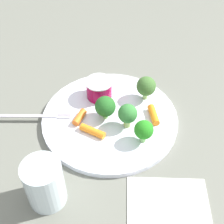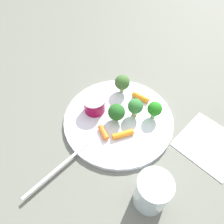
{
  "view_description": "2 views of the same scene",
  "coord_description": "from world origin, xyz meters",
  "px_view_note": "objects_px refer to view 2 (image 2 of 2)",
  "views": [
    {
      "loc": [
        0.44,
        -0.05,
        0.49
      ],
      "look_at": [
        -0.0,
        0.0,
        0.02
      ],
      "focal_mm": 50.72,
      "sensor_mm": 36.0,
      "label": 1
    },
    {
      "loc": [
        0.17,
        -0.26,
        0.43
      ],
      "look_at": [
        -0.02,
        -0.0,
        0.02
      ],
      "focal_mm": 32.66,
      "sensor_mm": 36.0,
      "label": 2
    }
  ],
  "objects_px": {
    "carrot_stick_0": "(123,134)",
    "broccoli_floret_2": "(135,107)",
    "plate": "(118,119)",
    "carrot_stick_1": "(141,97)",
    "broccoli_floret_1": "(122,83)",
    "broccoli_floret_3": "(155,109)",
    "drinking_glass": "(152,192)",
    "carrot_stick_2": "(102,132)",
    "sauce_cup": "(94,104)",
    "napkin": "(210,144)",
    "fork": "(64,164)",
    "broccoli_floret_0": "(118,113)"
  },
  "relations": [
    {
      "from": "broccoli_floret_1",
      "to": "carrot_stick_1",
      "type": "xyz_separation_m",
      "value": [
        0.06,
        0.01,
        -0.03
      ]
    },
    {
      "from": "plate",
      "to": "drinking_glass",
      "type": "bearing_deg",
      "value": -37.4
    },
    {
      "from": "plate",
      "to": "napkin",
      "type": "xyz_separation_m",
      "value": [
        0.22,
        0.07,
        -0.0
      ]
    },
    {
      "from": "sauce_cup",
      "to": "carrot_stick_1",
      "type": "relative_size",
      "value": 1.19
    },
    {
      "from": "broccoli_floret_0",
      "to": "fork",
      "type": "xyz_separation_m",
      "value": [
        -0.03,
        -0.17,
        -0.03
      ]
    },
    {
      "from": "broccoli_floret_2",
      "to": "carrot_stick_0",
      "type": "relative_size",
      "value": 1.04
    },
    {
      "from": "broccoli_floret_2",
      "to": "carrot_stick_2",
      "type": "distance_m",
      "value": 0.1
    },
    {
      "from": "broccoli_floret_2",
      "to": "carrot_stick_1",
      "type": "bearing_deg",
      "value": 105.64
    },
    {
      "from": "sauce_cup",
      "to": "broccoli_floret_1",
      "type": "bearing_deg",
      "value": 79.28
    },
    {
      "from": "broccoli_floret_0",
      "to": "sauce_cup",
      "type": "bearing_deg",
      "value": -174.72
    },
    {
      "from": "carrot_stick_0",
      "to": "carrot_stick_1",
      "type": "bearing_deg",
      "value": 102.54
    },
    {
      "from": "broccoli_floret_0",
      "to": "drinking_glass",
      "type": "relative_size",
      "value": 0.59
    },
    {
      "from": "sauce_cup",
      "to": "drinking_glass",
      "type": "bearing_deg",
      "value": -25.52
    },
    {
      "from": "plate",
      "to": "carrot_stick_2",
      "type": "relative_size",
      "value": 7.29
    },
    {
      "from": "carrot_stick_0",
      "to": "carrot_stick_2",
      "type": "height_order",
      "value": "same"
    },
    {
      "from": "sauce_cup",
      "to": "broccoli_floret_2",
      "type": "distance_m",
      "value": 0.11
    },
    {
      "from": "carrot_stick_2",
      "to": "carrot_stick_0",
      "type": "bearing_deg",
      "value": 27.88
    },
    {
      "from": "carrot_stick_2",
      "to": "drinking_glass",
      "type": "height_order",
      "value": "drinking_glass"
    },
    {
      "from": "plate",
      "to": "carrot_stick_1",
      "type": "relative_size",
      "value": 5.8
    },
    {
      "from": "broccoli_floret_3",
      "to": "sauce_cup",
      "type": "bearing_deg",
      "value": -152.37
    },
    {
      "from": "drinking_glass",
      "to": "carrot_stick_2",
      "type": "bearing_deg",
      "value": 159.48
    },
    {
      "from": "broccoli_floret_0",
      "to": "broccoli_floret_3",
      "type": "distance_m",
      "value": 0.09
    },
    {
      "from": "broccoli_floret_3",
      "to": "carrot_stick_2",
      "type": "xyz_separation_m",
      "value": [
        -0.07,
        -0.12,
        -0.02
      ]
    },
    {
      "from": "broccoli_floret_1",
      "to": "carrot_stick_0",
      "type": "bearing_deg",
      "value": -54.33
    },
    {
      "from": "sauce_cup",
      "to": "broccoli_floret_0",
      "type": "distance_m",
      "value": 0.07
    },
    {
      "from": "sauce_cup",
      "to": "drinking_glass",
      "type": "xyz_separation_m",
      "value": [
        0.23,
        -0.11,
        0.01
      ]
    },
    {
      "from": "broccoli_floret_2",
      "to": "carrot_stick_2",
      "type": "bearing_deg",
      "value": -108.77
    },
    {
      "from": "broccoli_floret_3",
      "to": "fork",
      "type": "distance_m",
      "value": 0.25
    },
    {
      "from": "sauce_cup",
      "to": "broccoli_floret_1",
      "type": "relative_size",
      "value": 1.04
    },
    {
      "from": "broccoli_floret_2",
      "to": "carrot_stick_2",
      "type": "relative_size",
      "value": 1.41
    },
    {
      "from": "carrot_stick_0",
      "to": "broccoli_floret_2",
      "type": "bearing_deg",
      "value": 99.97
    },
    {
      "from": "broccoli_floret_2",
      "to": "drinking_glass",
      "type": "distance_m",
      "value": 0.21
    },
    {
      "from": "sauce_cup",
      "to": "broccoli_floret_0",
      "type": "bearing_deg",
      "value": 5.28
    },
    {
      "from": "napkin",
      "to": "carrot_stick_1",
      "type": "bearing_deg",
      "value": 175.34
    },
    {
      "from": "drinking_glass",
      "to": "napkin",
      "type": "height_order",
      "value": "drinking_glass"
    },
    {
      "from": "carrot_stick_0",
      "to": "drinking_glass",
      "type": "relative_size",
      "value": 0.58
    },
    {
      "from": "carrot_stick_0",
      "to": "drinking_glass",
      "type": "xyz_separation_m",
      "value": [
        0.12,
        -0.09,
        0.03
      ]
    },
    {
      "from": "carrot_stick_1",
      "to": "broccoli_floret_2",
      "type": "bearing_deg",
      "value": -74.36
    },
    {
      "from": "broccoli_floret_3",
      "to": "carrot_stick_0",
      "type": "height_order",
      "value": "broccoli_floret_3"
    },
    {
      "from": "carrot_stick_1",
      "to": "drinking_glass",
      "type": "bearing_deg",
      "value": -54.68
    },
    {
      "from": "carrot_stick_2",
      "to": "fork",
      "type": "xyz_separation_m",
      "value": [
        -0.02,
        -0.11,
        -0.01
      ]
    },
    {
      "from": "broccoli_floret_0",
      "to": "carrot_stick_2",
      "type": "relative_size",
      "value": 1.37
    },
    {
      "from": "broccoli_floret_0",
      "to": "carrot_stick_2",
      "type": "distance_m",
      "value": 0.06
    },
    {
      "from": "broccoli_floret_2",
      "to": "broccoli_floret_0",
      "type": "bearing_deg",
      "value": -121.59
    },
    {
      "from": "sauce_cup",
      "to": "broccoli_floret_1",
      "type": "distance_m",
      "value": 0.1
    },
    {
      "from": "sauce_cup",
      "to": "napkin",
      "type": "xyz_separation_m",
      "value": [
        0.28,
        0.09,
        -0.03
      ]
    },
    {
      "from": "sauce_cup",
      "to": "broccoli_floret_3",
      "type": "relative_size",
      "value": 1.15
    },
    {
      "from": "plate",
      "to": "broccoli_floret_3",
      "type": "distance_m",
      "value": 0.1
    },
    {
      "from": "broccoli_floret_1",
      "to": "carrot_stick_0",
      "type": "xyz_separation_m",
      "value": [
        0.09,
        -0.12,
        -0.03
      ]
    },
    {
      "from": "drinking_glass",
      "to": "fork",
      "type": "bearing_deg",
      "value": -164.98
    }
  ]
}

